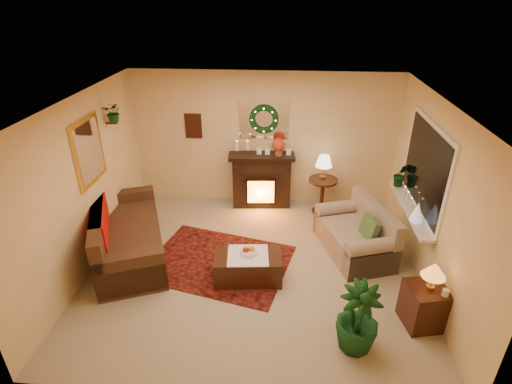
# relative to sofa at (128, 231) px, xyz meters

# --- Properties ---
(floor) EXTENTS (5.00, 5.00, 0.00)m
(floor) POSITION_rel_sofa_xyz_m (2.04, -0.21, -0.43)
(floor) COLOR beige
(floor) RESTS_ON ground
(ceiling) EXTENTS (5.00, 5.00, 0.00)m
(ceiling) POSITION_rel_sofa_xyz_m (2.04, -0.21, 2.17)
(ceiling) COLOR white
(ceiling) RESTS_ON ground
(wall_back) EXTENTS (5.00, 5.00, 0.00)m
(wall_back) POSITION_rel_sofa_xyz_m (2.04, 2.04, 0.87)
(wall_back) COLOR #EFD88C
(wall_back) RESTS_ON ground
(wall_front) EXTENTS (5.00, 5.00, 0.00)m
(wall_front) POSITION_rel_sofa_xyz_m (2.04, -2.46, 0.87)
(wall_front) COLOR #EFD88C
(wall_front) RESTS_ON ground
(wall_left) EXTENTS (4.50, 4.50, 0.00)m
(wall_left) POSITION_rel_sofa_xyz_m (-0.46, -0.21, 0.87)
(wall_left) COLOR #EFD88C
(wall_left) RESTS_ON ground
(wall_right) EXTENTS (4.50, 4.50, 0.00)m
(wall_right) POSITION_rel_sofa_xyz_m (4.54, -0.21, 0.87)
(wall_right) COLOR #EFD88C
(wall_right) RESTS_ON ground
(area_rug) EXTENTS (2.47, 2.09, 0.01)m
(area_rug) POSITION_rel_sofa_xyz_m (1.46, -0.13, -0.42)
(area_rug) COLOR #600A14
(area_rug) RESTS_ON floor
(sofa) EXTENTS (1.72, 2.41, 0.95)m
(sofa) POSITION_rel_sofa_xyz_m (0.00, 0.00, 0.00)
(sofa) COLOR #513829
(sofa) RESTS_ON floor
(red_throw) EXTENTS (0.81, 1.31, 0.02)m
(red_throw) POSITION_rel_sofa_xyz_m (-0.04, 0.17, 0.02)
(red_throw) COLOR red
(red_throw) RESTS_ON sofa
(fireplace) EXTENTS (1.14, 0.44, 1.02)m
(fireplace) POSITION_rel_sofa_xyz_m (2.01, 1.83, 0.12)
(fireplace) COLOR black
(fireplace) RESTS_ON floor
(poinsettia) EXTENTS (0.24, 0.24, 0.24)m
(poinsettia) POSITION_rel_sofa_xyz_m (2.33, 1.80, 0.87)
(poinsettia) COLOR red
(poinsettia) RESTS_ON fireplace
(mantel_candle_a) EXTENTS (0.06, 0.06, 0.18)m
(mantel_candle_a) POSITION_rel_sofa_xyz_m (1.55, 1.78, 0.83)
(mantel_candle_a) COLOR white
(mantel_candle_a) RESTS_ON fireplace
(mantel_candle_b) EXTENTS (0.06, 0.06, 0.17)m
(mantel_candle_b) POSITION_rel_sofa_xyz_m (1.75, 1.81, 0.83)
(mantel_candle_b) COLOR white
(mantel_candle_b) RESTS_ON fireplace
(mantel_mirror) EXTENTS (0.92, 0.02, 0.72)m
(mantel_mirror) POSITION_rel_sofa_xyz_m (2.04, 2.02, 1.27)
(mantel_mirror) COLOR white
(mantel_mirror) RESTS_ON wall_back
(wreath) EXTENTS (0.55, 0.11, 0.55)m
(wreath) POSITION_rel_sofa_xyz_m (2.04, 1.98, 1.29)
(wreath) COLOR #194719
(wreath) RESTS_ON wall_back
(wall_art) EXTENTS (0.32, 0.03, 0.48)m
(wall_art) POSITION_rel_sofa_xyz_m (0.69, 2.02, 1.12)
(wall_art) COLOR #381E11
(wall_art) RESTS_ON wall_back
(gold_mirror) EXTENTS (0.03, 0.84, 1.00)m
(gold_mirror) POSITION_rel_sofa_xyz_m (-0.44, 0.09, 1.32)
(gold_mirror) COLOR gold
(gold_mirror) RESTS_ON wall_left
(hanging_plant) EXTENTS (0.33, 0.28, 0.36)m
(hanging_plant) POSITION_rel_sofa_xyz_m (-0.30, 0.84, 1.54)
(hanging_plant) COLOR #194719
(hanging_plant) RESTS_ON wall_left
(loveseat) EXTENTS (1.24, 1.63, 0.84)m
(loveseat) POSITION_rel_sofa_xyz_m (3.63, 0.35, -0.01)
(loveseat) COLOR #836E5E
(loveseat) RESTS_ON floor
(window_frame) EXTENTS (0.03, 1.86, 1.36)m
(window_frame) POSITION_rel_sofa_xyz_m (4.53, 0.34, 1.12)
(window_frame) COLOR white
(window_frame) RESTS_ON wall_right
(window_glass) EXTENTS (0.02, 1.70, 1.22)m
(window_glass) POSITION_rel_sofa_xyz_m (4.51, 0.34, 1.12)
(window_glass) COLOR black
(window_glass) RESTS_ON wall_right
(window_sill) EXTENTS (0.22, 1.86, 0.04)m
(window_sill) POSITION_rel_sofa_xyz_m (4.42, 0.34, 0.44)
(window_sill) COLOR white
(window_sill) RESTS_ON wall_right
(mini_tree) EXTENTS (0.19, 0.19, 0.28)m
(mini_tree) POSITION_rel_sofa_xyz_m (4.39, -0.07, 0.61)
(mini_tree) COLOR white
(mini_tree) RESTS_ON window_sill
(sill_plant) EXTENTS (0.30, 0.24, 0.55)m
(sill_plant) POSITION_rel_sofa_xyz_m (4.41, 1.06, 0.65)
(sill_plant) COLOR #215A24
(sill_plant) RESTS_ON window_sill
(side_table_round) EXTENTS (0.58, 0.58, 0.70)m
(side_table_round) POSITION_rel_sofa_xyz_m (3.19, 1.63, -0.11)
(side_table_round) COLOR #481910
(side_table_round) RESTS_ON floor
(lamp_cream) EXTENTS (0.31, 0.31, 0.47)m
(lamp_cream) POSITION_rel_sofa_xyz_m (3.18, 1.67, 0.45)
(lamp_cream) COLOR #FFE2B2
(lamp_cream) RESTS_ON side_table_round
(end_table_square) EXTENTS (0.56, 0.56, 0.58)m
(end_table_square) POSITION_rel_sofa_xyz_m (4.30, -1.19, -0.16)
(end_table_square) COLOR #3E2513
(end_table_square) RESTS_ON floor
(lamp_tiffany) EXTENTS (0.29, 0.29, 0.43)m
(lamp_tiffany) POSITION_rel_sofa_xyz_m (4.31, -1.21, 0.31)
(lamp_tiffany) COLOR orange
(lamp_tiffany) RESTS_ON end_table_square
(coffee_table) EXTENTS (1.04, 0.64, 0.42)m
(coffee_table) POSITION_rel_sofa_xyz_m (1.97, -0.47, -0.22)
(coffee_table) COLOR #4F3017
(coffee_table) RESTS_ON floor
(fruit_bowl) EXTENTS (0.24, 0.24, 0.06)m
(fruit_bowl) POSITION_rel_sofa_xyz_m (1.98, -0.44, 0.02)
(fruit_bowl) COLOR silver
(fruit_bowl) RESTS_ON coffee_table
(floor_palm) EXTENTS (1.89, 1.89, 2.75)m
(floor_palm) POSITION_rel_sofa_xyz_m (3.38, -1.65, 0.02)
(floor_palm) COLOR #205125
(floor_palm) RESTS_ON floor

